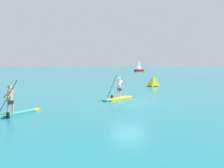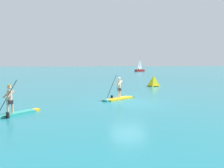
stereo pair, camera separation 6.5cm
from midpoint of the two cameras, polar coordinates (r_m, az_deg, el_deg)
The scene contains 5 objects.
ground at distance 16.42m, azimuth 4.26°, elevation -4.50°, with size 440.00×440.00×0.00m, color #1E727F.
paddleboarder_near_left at distance 13.07m, azimuth -24.40°, elevation -6.04°, with size 3.02×2.51×1.93m.
paddleboarder_mid_center at distance 17.44m, azimuth 1.92°, elevation -2.82°, with size 2.96×1.93×1.91m.
race_marker_buoy at distance 28.05m, azimuth 10.53°, elevation 0.64°, with size 1.63×1.63×1.31m.
sailboat_right_horizon at distance 80.41m, azimuth 7.04°, elevation 3.70°, with size 4.22×2.83×5.48m.
Camera 2 is at (-5.40, -15.26, 2.74)m, focal length 36.17 mm.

